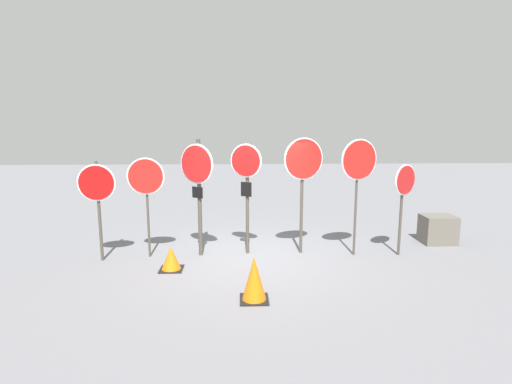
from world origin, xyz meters
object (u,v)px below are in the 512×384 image
(stop_sign_0, at_px, (97,190))
(traffic_cone_1, at_px, (171,258))
(traffic_cone_0, at_px, (254,279))
(stop_sign_1, at_px, (146,182))
(stop_sign_2, at_px, (198,178))
(stop_sign_3, at_px, (246,177))
(storage_crate, at_px, (438,229))
(stop_sign_4, at_px, (303,169))
(stop_sign_6, at_px, (404,188))
(stop_sign_5, at_px, (359,166))

(stop_sign_0, bearing_deg, traffic_cone_1, -24.07)
(traffic_cone_0, distance_m, traffic_cone_1, 2.19)
(stop_sign_1, xyz_separation_m, stop_sign_2, (1.09, 0.07, 0.07))
(stop_sign_3, bearing_deg, storage_crate, 33.37)
(stop_sign_4, distance_m, traffic_cone_1, 3.38)
(stop_sign_6, xyz_separation_m, storage_crate, (1.28, 0.89, -1.17))
(storage_crate, bearing_deg, stop_sign_2, -172.68)
(stop_sign_2, height_order, traffic_cone_0, stop_sign_2)
(stop_sign_1, xyz_separation_m, stop_sign_5, (4.56, -0.05, 0.32))
(stop_sign_4, relative_size, storage_crate, 3.36)
(stop_sign_2, relative_size, stop_sign_4, 0.99)
(stop_sign_2, bearing_deg, stop_sign_1, -144.29)
(stop_sign_4, distance_m, storage_crate, 3.86)
(stop_sign_0, relative_size, stop_sign_5, 0.83)
(stop_sign_1, relative_size, stop_sign_2, 0.85)
(traffic_cone_1, xyz_separation_m, storage_crate, (6.23, 1.59, 0.11))
(stop_sign_4, height_order, stop_sign_6, stop_sign_4)
(stop_sign_3, height_order, stop_sign_6, stop_sign_3)
(stop_sign_3, bearing_deg, traffic_cone_0, -62.19)
(stop_sign_0, relative_size, storage_crate, 2.76)
(stop_sign_3, xyz_separation_m, stop_sign_4, (1.25, -0.02, 0.17))
(stop_sign_0, bearing_deg, stop_sign_2, 3.50)
(stop_sign_4, xyz_separation_m, storage_crate, (3.45, 0.66, -1.59))
(stop_sign_0, distance_m, stop_sign_4, 4.39)
(stop_sign_0, relative_size, stop_sign_3, 0.86)
(traffic_cone_0, bearing_deg, stop_sign_0, 147.69)
(stop_sign_1, xyz_separation_m, stop_sign_4, (3.39, 0.14, 0.25))
(stop_sign_3, bearing_deg, stop_sign_0, -147.34)
(stop_sign_5, bearing_deg, storage_crate, 1.01)
(stop_sign_1, height_order, stop_sign_3, stop_sign_3)
(stop_sign_4, distance_m, stop_sign_5, 1.19)
(stop_sign_1, distance_m, traffic_cone_1, 1.75)
(stop_sign_4, relative_size, stop_sign_5, 1.01)
(stop_sign_1, bearing_deg, stop_sign_0, -169.72)
(stop_sign_0, relative_size, traffic_cone_1, 4.44)
(stop_sign_3, xyz_separation_m, traffic_cone_1, (-1.53, -0.95, -1.52))
(stop_sign_0, distance_m, stop_sign_5, 5.54)
(traffic_cone_0, relative_size, storage_crate, 0.97)
(traffic_cone_0, bearing_deg, traffic_cone_1, 138.12)
(stop_sign_4, height_order, traffic_cone_0, stop_sign_4)
(traffic_cone_0, bearing_deg, stop_sign_4, 64.16)
(stop_sign_0, height_order, traffic_cone_1, stop_sign_0)
(stop_sign_6, distance_m, traffic_cone_1, 5.17)
(stop_sign_1, xyz_separation_m, stop_sign_6, (5.57, -0.08, -0.16))
(stop_sign_0, distance_m, stop_sign_2, 2.09)
(stop_sign_0, bearing_deg, stop_sign_3, 2.74)
(storage_crate, bearing_deg, stop_sign_3, -172.28)
(stop_sign_6, bearing_deg, traffic_cone_1, 154.86)
(stop_sign_1, distance_m, stop_sign_6, 5.57)
(stop_sign_3, bearing_deg, stop_sign_1, -149.89)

